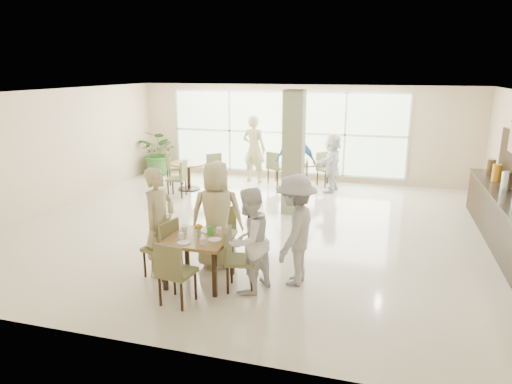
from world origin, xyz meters
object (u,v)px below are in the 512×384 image
(round_table_left, at_px, (188,170))
(adult_a, at_px, (295,162))
(main_table, at_px, (199,243))
(round_table_right, at_px, (301,168))
(potted_plant, at_px, (160,153))
(adult_standing, at_px, (254,149))
(teen_standing, at_px, (295,230))
(teen_left, at_px, (160,222))
(teen_far, at_px, (217,215))
(buffet_counter, at_px, (506,214))
(teen_right, at_px, (249,241))
(adult_b, at_px, (332,163))

(round_table_left, height_order, adult_a, adult_a)
(main_table, height_order, round_table_left, same)
(round_table_right, distance_m, potted_plant, 4.58)
(adult_standing, bearing_deg, teen_standing, 121.37)
(teen_left, distance_m, teen_far, 0.94)
(main_table, xyz_separation_m, buffet_counter, (4.97, 3.23, -0.10))
(teen_standing, xyz_separation_m, adult_a, (-0.95, 4.83, 0.06))
(teen_left, relative_size, teen_right, 1.10)
(buffet_counter, distance_m, teen_left, 6.50)
(buffet_counter, bearing_deg, potted_plant, 159.58)
(main_table, xyz_separation_m, adult_b, (1.32, 6.09, 0.14))
(teen_left, bearing_deg, adult_b, -7.94)
(buffet_counter, relative_size, adult_b, 2.96)
(round_table_right, relative_size, teen_standing, 0.65)
(teen_right, xyz_separation_m, teen_standing, (0.60, 0.46, 0.06))
(adult_b, bearing_deg, teen_left, -8.61)
(round_table_left, relative_size, potted_plant, 0.71)
(main_table, bearing_deg, adult_a, 84.82)
(teen_standing, bearing_deg, round_table_left, -134.90)
(teen_left, height_order, teen_right, teen_left)
(teen_left, bearing_deg, main_table, -88.31)
(teen_standing, bearing_deg, adult_standing, -152.47)
(teen_left, height_order, adult_standing, adult_standing)
(buffet_counter, relative_size, potted_plant, 3.32)
(potted_plant, distance_m, teen_far, 7.25)
(buffet_counter, bearing_deg, teen_far, -152.51)
(teen_left, bearing_deg, adult_a, -2.25)
(teen_right, height_order, adult_b, teen_right)
(teen_right, bearing_deg, adult_standing, -141.18)
(main_table, relative_size, adult_standing, 0.48)
(adult_a, distance_m, adult_standing, 1.98)
(main_table, relative_size, adult_b, 0.59)
(potted_plant, distance_m, teen_standing, 8.32)
(potted_plant, height_order, teen_left, teen_left)
(teen_right, distance_m, adult_standing, 6.85)
(teen_left, bearing_deg, round_table_right, -0.14)
(adult_standing, bearing_deg, teen_right, 115.27)
(round_table_right, height_order, teen_far, teen_far)
(teen_left, relative_size, adult_a, 0.95)
(adult_a, distance_m, adult_b, 1.21)
(adult_b, bearing_deg, round_table_right, -83.86)
(potted_plant, xyz_separation_m, teen_left, (3.38, -6.50, 0.18))
(main_table, relative_size, teen_left, 0.53)
(round_table_left, relative_size, adult_standing, 0.51)
(buffet_counter, xyz_separation_m, adult_a, (-4.50, 1.99, 0.37))
(main_table, bearing_deg, teen_far, 86.22)
(buffet_counter, bearing_deg, teen_standing, -141.31)
(round_table_left, bearing_deg, teen_far, -60.71)
(adult_standing, bearing_deg, round_table_left, 51.23)
(teen_left, xyz_separation_m, teen_far, (0.76, 0.55, 0.02))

